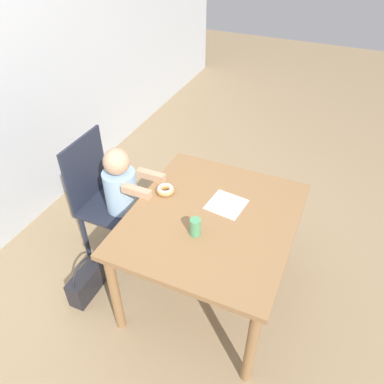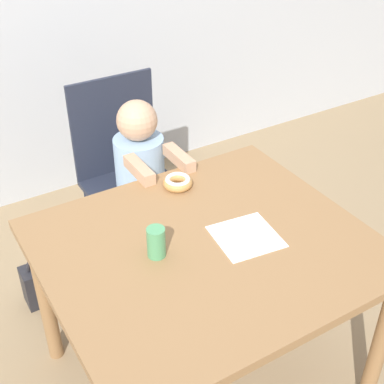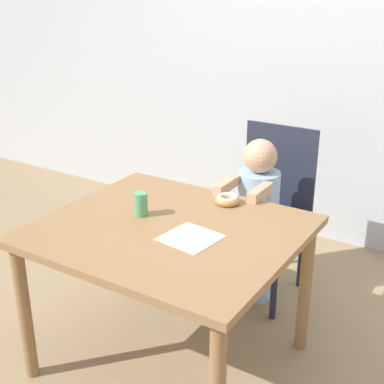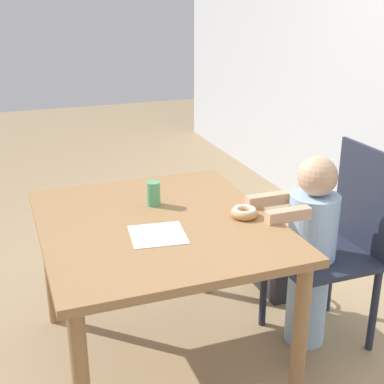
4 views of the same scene
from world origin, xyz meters
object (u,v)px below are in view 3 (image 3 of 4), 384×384
at_px(cup, 141,204).
at_px(donut, 227,199).
at_px(chair, 267,211).
at_px(handbag, 192,254).
at_px(child_figure, 257,220).

bearing_deg(cup, donut, 50.54).
relative_size(chair, handbag, 2.97).
relative_size(handbag, cup, 2.93).
bearing_deg(donut, child_figure, 89.87).
bearing_deg(donut, chair, 89.90).
bearing_deg(donut, cup, -129.46).
bearing_deg(handbag, child_figure, -8.13).
relative_size(chair, donut, 8.07).
distance_m(chair, donut, 0.54).
xyz_separation_m(child_figure, handbag, (-0.46, 0.07, -0.37)).
xyz_separation_m(chair, donut, (-0.00, -0.48, 0.24)).
height_order(child_figure, donut, child_figure).
height_order(chair, handbag, chair).
relative_size(child_figure, donut, 7.96).
bearing_deg(chair, donut, -90.10).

